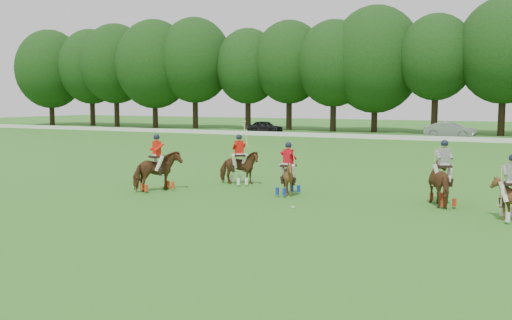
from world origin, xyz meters
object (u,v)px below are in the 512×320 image
at_px(polo_red_a, 157,171).
at_px(polo_red_c, 288,177).
at_px(polo_stripe_b, 511,198).
at_px(polo_ball, 293,207).
at_px(polo_stripe_a, 443,182).
at_px(car_left, 265,127).
at_px(car_mid, 450,130).
at_px(polo_red_b, 239,167).

relative_size(polo_red_a, polo_red_c, 1.12).
xyz_separation_m(polo_red_a, polo_stripe_b, (13.32, 0.07, -0.12)).
bearing_deg(polo_red_c, polo_stripe_b, -9.58).
bearing_deg(polo_red_c, polo_ball, -63.58).
xyz_separation_m(polo_stripe_a, polo_ball, (-4.58, -2.90, -0.81)).
bearing_deg(car_left, car_mid, -88.79).
relative_size(polo_red_b, polo_red_c, 1.32).
height_order(car_left, polo_red_b, polo_red_b).
height_order(car_left, car_mid, car_mid).
relative_size(car_left, polo_ball, 45.01).
height_order(car_left, polo_stripe_a, polo_stripe_a).
height_order(car_mid, polo_red_c, polo_red_c).
bearing_deg(polo_red_b, polo_red_a, -124.63).
xyz_separation_m(polo_red_a, polo_ball, (6.45, -1.01, -0.81)).
height_order(polo_red_c, polo_stripe_a, polo_stripe_a).
xyz_separation_m(polo_red_b, polo_stripe_b, (11.15, -3.06, -0.06)).
distance_m(polo_stripe_a, polo_ball, 5.48).
xyz_separation_m(polo_red_a, polo_red_c, (5.24, 1.44, -0.12)).
bearing_deg(polo_ball, polo_red_c, 116.42).
relative_size(polo_red_a, polo_stripe_b, 1.12).
xyz_separation_m(car_left, polo_red_b, (15.75, -36.11, 0.10)).
distance_m(car_left, polo_stripe_b, 47.52).
distance_m(polo_red_c, polo_ball, 2.82).
height_order(car_mid, polo_ball, car_mid).
relative_size(car_mid, polo_ball, 52.69).
xyz_separation_m(polo_red_c, polo_ball, (1.22, -2.45, -0.69)).
bearing_deg(car_mid, car_left, 94.77).
relative_size(car_mid, polo_stripe_b, 2.26).
height_order(car_mid, polo_stripe_a, polo_stripe_a).
height_order(car_mid, polo_red_a, polo_red_a).
bearing_deg(polo_red_a, polo_red_c, 15.34).
xyz_separation_m(car_left, polo_ball, (20.04, -40.25, -0.65)).
bearing_deg(polo_red_c, car_left, 116.47).
distance_m(polo_red_b, polo_stripe_a, 8.95).
xyz_separation_m(polo_red_b, polo_ball, (4.29, -4.14, -0.75)).
bearing_deg(car_mid, polo_stripe_a, -168.16).
bearing_deg(polo_red_c, polo_red_b, 151.18).
distance_m(car_left, polo_stripe_a, 44.73).
xyz_separation_m(polo_red_b, polo_stripe_a, (8.87, -1.24, 0.06)).
bearing_deg(polo_stripe_b, polo_red_a, -179.69).
bearing_deg(polo_stripe_b, polo_stripe_a, 141.51).
relative_size(polo_red_c, polo_stripe_a, 0.90).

